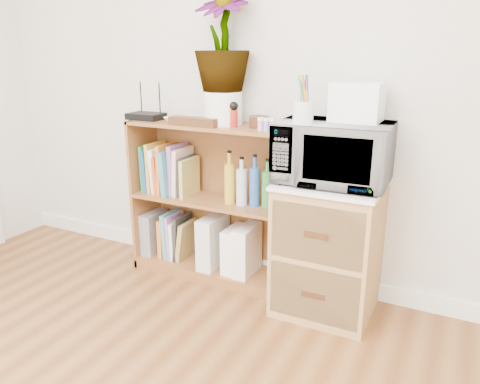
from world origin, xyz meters
The scene contains 21 objects.
skirting_board centered at (0.00, 2.24, 0.05)m, with size 4.00×0.02×0.10m, color white.
bookshelf centered at (-0.35, 2.10, 0.47)m, with size 1.00×0.30×0.95m, color brown.
wicker_unit centered at (0.40, 2.02, 0.35)m, with size 0.50×0.45×0.70m, color #9E7542.
microwave centered at (0.40, 2.02, 0.87)m, with size 0.55×0.37×0.30m, color white.
pen_cup centered at (0.28, 1.90, 1.08)m, with size 0.10×0.10×0.11m, color silver.
small_appliance centered at (0.48, 2.09, 1.12)m, with size 0.24×0.20×0.19m, color white.
router centered at (-0.79, 2.08, 0.97)m, with size 0.21×0.14×0.04m, color black.
white_bowl centered at (-0.56, 2.07, 0.97)m, with size 0.13×0.13×0.03m, color white.
plant_pot centered at (-0.27, 2.12, 1.04)m, with size 0.22×0.22×0.18m, color white.
potted_plant centered at (-0.27, 2.12, 1.41)m, with size 0.31×0.31×0.55m, color #317930.
trinket_box centered at (-0.40, 2.00, 0.97)m, with size 0.29×0.07×0.05m, color #37200F.
kokeshi_doll centered at (-0.17, 2.06, 1.00)m, with size 0.04×0.04×0.09m, color #9F2113.
wooden_bowl centered at (-0.05, 2.11, 0.98)m, with size 0.11×0.11×0.06m, color #3A1B10.
paint_jars centered at (0.04, 2.01, 0.97)m, with size 0.10×0.04×0.05m, color pink.
file_box centered at (-0.79, 2.10, 0.21)m, with size 0.08×0.22×0.27m, color slate.
magazine_holder_left centered at (-0.34, 2.09, 0.23)m, with size 0.10×0.26×0.32m, color silver.
magazine_holder_mid centered at (-0.19, 2.09, 0.21)m, with size 0.09×0.22×0.27m, color white.
magazine_holder_right centered at (-0.11, 2.09, 0.22)m, with size 0.09×0.24×0.30m, color white.
cookbooks centered at (-0.65, 2.10, 0.64)m, with size 0.33×0.20×0.31m.
liquor_bottles centered at (-0.10, 2.10, 0.64)m, with size 0.28×0.07×0.30m.
lower_books centered at (-0.61, 2.10, 0.20)m, with size 0.20×0.19×0.30m.
Camera 1 is at (1.00, -0.21, 1.37)m, focal length 35.00 mm.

